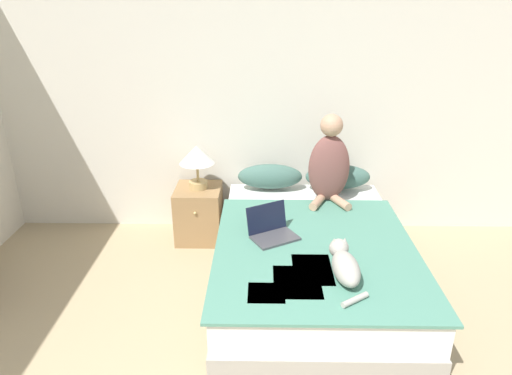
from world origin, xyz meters
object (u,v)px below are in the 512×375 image
pillow_near (270,176)px  laptop_open (272,231)px  bed (311,262)px  table_lamp (197,158)px  pillow_far (338,177)px  nightstand (199,213)px  cat_tabby (344,264)px  person_sitting (329,164)px

pillow_near → laptop_open: bearing=-89.8°
bed → table_lamp: table_lamp is taller
pillow_far → nightstand: size_ratio=1.17×
cat_tabby → table_lamp: 1.78m
pillow_near → laptop_open: pillow_near is taller
nightstand → pillow_far: bearing=3.6°
pillow_far → person_sitting: size_ratio=0.78×
pillow_far → laptop_open: 1.13m
person_sitting → cat_tabby: person_sitting is taller
pillow_near → table_lamp: bearing=-173.1°
person_sitting → laptop_open: person_sitting is taller
person_sitting → cat_tabby: 1.21m
pillow_near → table_lamp: (-0.65, -0.08, 0.20)m
pillow_far → table_lamp: table_lamp is taller
person_sitting → table_lamp: size_ratio=1.89×
pillow_near → person_sitting: size_ratio=0.78×
pillow_far → table_lamp: bearing=-176.4°
cat_tabby → bed: bearing=9.5°
nightstand → table_lamp: size_ratio=1.25×
laptop_open → bed: bearing=-22.0°
laptop_open → table_lamp: (-0.66, 0.86, 0.27)m
pillow_far → person_sitting: person_sitting is taller
person_sitting → bed: bearing=-106.4°
pillow_far → nightstand: pillow_far is taller
pillow_near → table_lamp: table_lamp is taller
bed → pillow_far: bearing=70.8°
pillow_far → bed: bearing=-109.2°
table_lamp → bed: bearing=-40.2°
bed → nightstand: nightstand is taller
cat_tabby → pillow_near: bearing=12.6°
bed → person_sitting: bearing=73.6°
pillow_far → table_lamp: (-1.28, -0.08, 0.20)m
nightstand → table_lamp: table_lamp is taller
person_sitting → table_lamp: (-1.15, 0.19, -0.01)m
pillow_near → person_sitting: 0.60m
nightstand → cat_tabby: bearing=-50.9°
cat_tabby → laptop_open: (-0.45, 0.51, -0.04)m
pillow_near → nightstand: (-0.66, -0.08, -0.34)m
bed → nightstand: 1.27m
pillow_near → person_sitting: person_sitting is taller
pillow_far → laptop_open: (-0.62, -0.94, -0.06)m
bed → person_sitting: person_sitting is taller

